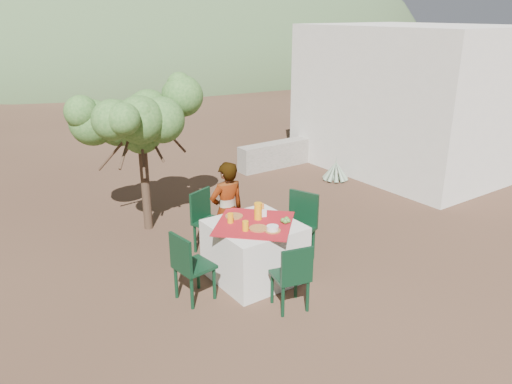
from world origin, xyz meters
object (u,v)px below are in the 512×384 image
chair_near (293,275)px  agave (336,171)px  table (254,250)px  shrub_tree (143,126)px  guesthouse (411,99)px  chair_left (189,264)px  chair_right (299,223)px  chair_far (207,218)px  juice_pitcher (258,211)px  person (227,211)px

chair_near → agave: bearing=-125.6°
table → shrub_tree: (-0.43, 2.31, 1.26)m
chair_near → table: bearing=-81.6°
table → agave: size_ratio=2.29×
guesthouse → table: bearing=-159.1°
chair_near → chair_left: (-0.86, 0.86, 0.02)m
table → chair_right: 0.82m
chair_far → chair_left: bearing=-149.1°
chair_far → juice_pitcher: juice_pitcher is taller
guesthouse → person: bearing=-165.3°
table → person: 0.74m
table → chair_far: bearing=95.6°
table → chair_far: (-0.10, 1.04, 0.11)m
chair_far → chair_near: chair_far is taller
chair_left → shrub_tree: bearing=-19.9°
chair_left → juice_pitcher: 1.13m
chair_right → guesthouse: 5.29m
person → shrub_tree: 1.94m
table → chair_far: size_ratio=1.46×
chair_left → table: bearing=-95.8°
table → person: bearing=89.0°
chair_right → shrub_tree: bearing=-172.6°
juice_pitcher → table: bearing=-145.1°
chair_left → person: person is taller
chair_right → chair_far: bearing=-158.5°
chair_near → person: size_ratio=0.59×
table → chair_far: 1.05m
chair_far → shrub_tree: size_ratio=0.43×
chair_far → shrub_tree: 1.74m
chair_right → person: size_ratio=0.68×
table → juice_pitcher: juice_pitcher is taller
agave → chair_right: bearing=-141.9°
table → chair_far: chair_far is taller
chair_near → chair_right: 1.30m
shrub_tree → agave: bearing=-0.3°
shrub_tree → chair_near: bearing=-83.8°
chair_near → person: person is taller
agave → juice_pitcher: bearing=-147.8°
shrub_tree → table: bearing=-79.4°
agave → juice_pitcher: 4.20m
chair_near → guesthouse: bearing=-138.1°
chair_right → chair_near: bearing=-64.3°
chair_right → guesthouse: (4.78, 2.06, 0.97)m
chair_far → juice_pitcher: bearing=-98.1°
chair_right → table: bearing=-106.2°
chair_near → agave: 4.88m
chair_right → shrub_tree: shrub_tree is taller
chair_far → shrub_tree: bearing=83.8°
chair_left → chair_right: 1.75m
guesthouse → chair_far: bearing=-169.1°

